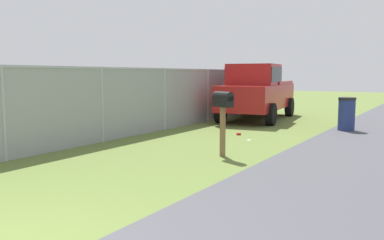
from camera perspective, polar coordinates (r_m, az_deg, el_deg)
The scene contains 6 objects.
mailbox at distance 8.46m, azimuth 4.38°, elevation 2.15°, with size 0.36×0.51×1.37m.
pickup_truck at distance 15.48m, azimuth 9.12°, elevation 4.09°, with size 5.24×2.61×2.09m.
trash_bin at distance 13.26m, azimuth 20.98°, elevation 0.81°, with size 0.52×0.52×1.02m.
fence_section at distance 12.54m, azimuth -3.90°, elevation 3.27°, with size 16.29×0.07×1.91m.
litter_wrapper_near_hydrant at distance 10.74m, azimuth 8.04°, elevation -2.80°, with size 0.12×0.08×0.01m, color silver.
litter_can_midfield_b at distance 11.55m, azimuth 6.60°, elevation -1.98°, with size 0.07×0.07×0.12m, color red.
Camera 1 is at (-1.69, -3.53, 1.73)m, focal length 37.80 mm.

